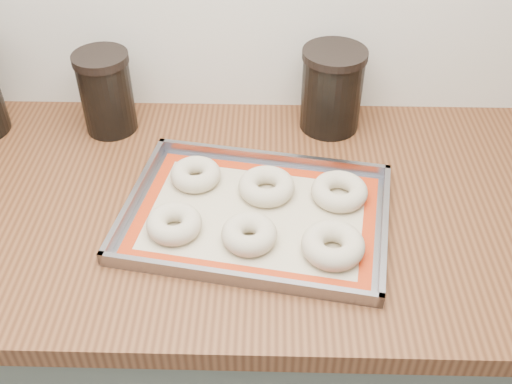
{
  "coord_description": "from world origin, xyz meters",
  "views": [
    {
      "loc": [
        0.2,
        0.84,
        1.63
      ],
      "look_at": [
        0.18,
        1.62,
        0.96
      ],
      "focal_mm": 42.0,
      "sensor_mm": 36.0,
      "label": 1
    }
  ],
  "objects_px": {
    "bagel_front_mid": "(249,234)",
    "bagel_back_left": "(196,174)",
    "bagel_front_left": "(174,224)",
    "canister_mid": "(106,92)",
    "baking_tray": "(256,215)",
    "bagel_front_right": "(333,245)",
    "bagel_back_right": "(339,191)",
    "canister_right": "(332,89)",
    "bagel_back_mid": "(266,186)"
  },
  "relations": [
    {
      "from": "bagel_front_mid",
      "to": "bagel_front_left",
      "type": "bearing_deg",
      "value": 169.93
    },
    {
      "from": "bagel_front_left",
      "to": "bagel_back_left",
      "type": "bearing_deg",
      "value": 80.38
    },
    {
      "from": "bagel_back_right",
      "to": "canister_mid",
      "type": "bearing_deg",
      "value": 154.18
    },
    {
      "from": "baking_tray",
      "to": "bagel_back_left",
      "type": "height_order",
      "value": "bagel_back_left"
    },
    {
      "from": "baking_tray",
      "to": "bagel_front_mid",
      "type": "distance_m",
      "value": 0.07
    },
    {
      "from": "bagel_front_mid",
      "to": "bagel_back_mid",
      "type": "height_order",
      "value": "bagel_front_mid"
    },
    {
      "from": "bagel_back_right",
      "to": "canister_mid",
      "type": "distance_m",
      "value": 0.52
    },
    {
      "from": "baking_tray",
      "to": "bagel_back_mid",
      "type": "relative_size",
      "value": 4.9
    },
    {
      "from": "bagel_back_mid",
      "to": "bagel_back_right",
      "type": "distance_m",
      "value": 0.13
    },
    {
      "from": "bagel_front_left",
      "to": "canister_mid",
      "type": "bearing_deg",
      "value": 118.81
    },
    {
      "from": "bagel_back_mid",
      "to": "bagel_back_right",
      "type": "xyz_separation_m",
      "value": [
        0.13,
        -0.01,
        -0.0
      ]
    },
    {
      "from": "bagel_back_mid",
      "to": "canister_mid",
      "type": "relative_size",
      "value": 0.6
    },
    {
      "from": "bagel_front_mid",
      "to": "canister_mid",
      "type": "xyz_separation_m",
      "value": [
        -0.31,
        0.34,
        0.06
      ]
    },
    {
      "from": "bagel_back_left",
      "to": "bagel_front_mid",
      "type": "bearing_deg",
      "value": -56.15
    },
    {
      "from": "bagel_front_left",
      "to": "canister_mid",
      "type": "distance_m",
      "value": 0.37
    },
    {
      "from": "baking_tray",
      "to": "bagel_front_left",
      "type": "xyz_separation_m",
      "value": [
        -0.14,
        -0.04,
        0.02
      ]
    },
    {
      "from": "bagel_front_mid",
      "to": "bagel_back_left",
      "type": "height_order",
      "value": "bagel_front_mid"
    },
    {
      "from": "bagel_back_left",
      "to": "bagel_back_mid",
      "type": "xyz_separation_m",
      "value": [
        0.13,
        -0.03,
        0.0
      ]
    },
    {
      "from": "bagel_front_right",
      "to": "canister_right",
      "type": "distance_m",
      "value": 0.39
    },
    {
      "from": "bagel_back_left",
      "to": "bagel_front_right",
      "type": "bearing_deg",
      "value": -36.58
    },
    {
      "from": "bagel_front_right",
      "to": "canister_right",
      "type": "height_order",
      "value": "canister_right"
    },
    {
      "from": "bagel_front_left",
      "to": "bagel_front_mid",
      "type": "relative_size",
      "value": 1.01
    },
    {
      "from": "bagel_front_mid",
      "to": "canister_mid",
      "type": "bearing_deg",
      "value": 131.75
    },
    {
      "from": "bagel_front_mid",
      "to": "bagel_back_mid",
      "type": "distance_m",
      "value": 0.13
    },
    {
      "from": "baking_tray",
      "to": "bagel_front_mid",
      "type": "xyz_separation_m",
      "value": [
        -0.01,
        -0.07,
        0.02
      ]
    },
    {
      "from": "baking_tray",
      "to": "bagel_front_right",
      "type": "distance_m",
      "value": 0.16
    },
    {
      "from": "bagel_front_left",
      "to": "bagel_back_left",
      "type": "height_order",
      "value": "same"
    },
    {
      "from": "canister_mid",
      "to": "bagel_back_mid",
      "type": "bearing_deg",
      "value": -32.86
    },
    {
      "from": "baking_tray",
      "to": "bagel_front_left",
      "type": "height_order",
      "value": "bagel_front_left"
    },
    {
      "from": "baking_tray",
      "to": "bagel_back_left",
      "type": "distance_m",
      "value": 0.15
    },
    {
      "from": "baking_tray",
      "to": "bagel_front_right",
      "type": "relative_size",
      "value": 4.82
    },
    {
      "from": "baking_tray",
      "to": "canister_mid",
      "type": "bearing_deg",
      "value": 138.74
    },
    {
      "from": "bagel_front_left",
      "to": "canister_mid",
      "type": "xyz_separation_m",
      "value": [
        -0.18,
        0.32,
        0.07
      ]
    },
    {
      "from": "bagel_front_left",
      "to": "bagel_back_right",
      "type": "distance_m",
      "value": 0.31
    },
    {
      "from": "bagel_front_mid",
      "to": "bagel_front_right",
      "type": "height_order",
      "value": "bagel_front_right"
    },
    {
      "from": "bagel_front_left",
      "to": "bagel_front_right",
      "type": "relative_size",
      "value": 0.91
    },
    {
      "from": "bagel_back_mid",
      "to": "canister_right",
      "type": "bearing_deg",
      "value": 60.79
    },
    {
      "from": "bagel_back_left",
      "to": "canister_mid",
      "type": "height_order",
      "value": "canister_mid"
    },
    {
      "from": "canister_mid",
      "to": "canister_right",
      "type": "xyz_separation_m",
      "value": [
        0.46,
        0.02,
        0.0
      ]
    },
    {
      "from": "bagel_back_mid",
      "to": "canister_mid",
      "type": "bearing_deg",
      "value": 147.14
    },
    {
      "from": "baking_tray",
      "to": "bagel_back_right",
      "type": "height_order",
      "value": "bagel_back_right"
    },
    {
      "from": "baking_tray",
      "to": "bagel_front_right",
      "type": "xyz_separation_m",
      "value": [
        0.13,
        -0.09,
        0.02
      ]
    },
    {
      "from": "bagel_back_mid",
      "to": "canister_mid",
      "type": "distance_m",
      "value": 0.4
    },
    {
      "from": "baking_tray",
      "to": "canister_right",
      "type": "xyz_separation_m",
      "value": [
        0.15,
        0.3,
        0.08
      ]
    },
    {
      "from": "bagel_front_right",
      "to": "canister_mid",
      "type": "height_order",
      "value": "canister_mid"
    },
    {
      "from": "bagel_front_right",
      "to": "bagel_back_left",
      "type": "height_order",
      "value": "bagel_front_right"
    },
    {
      "from": "bagel_front_mid",
      "to": "bagel_back_left",
      "type": "distance_m",
      "value": 0.19
    },
    {
      "from": "bagel_front_right",
      "to": "canister_right",
      "type": "xyz_separation_m",
      "value": [
        0.02,
        0.39,
        0.07
      ]
    },
    {
      "from": "bagel_back_left",
      "to": "bagel_back_mid",
      "type": "height_order",
      "value": "same"
    },
    {
      "from": "bagel_front_left",
      "to": "canister_right",
      "type": "xyz_separation_m",
      "value": [
        0.29,
        0.34,
        0.07
      ]
    }
  ]
}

